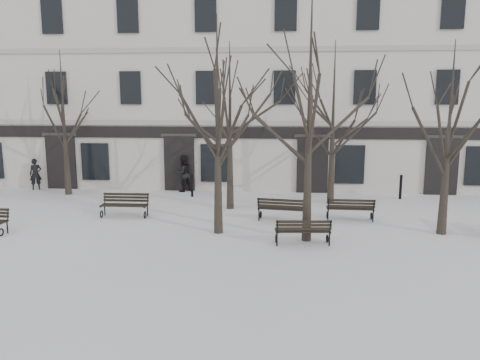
# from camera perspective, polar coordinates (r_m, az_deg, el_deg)

# --- Properties ---
(ground) EXTENTS (100.00, 100.00, 0.00)m
(ground) POSITION_cam_1_polar(r_m,az_deg,el_deg) (17.08, -1.36, -6.53)
(ground) COLOR white
(ground) RESTS_ON ground
(building) EXTENTS (40.40, 10.20, 11.40)m
(building) POSITION_cam_1_polar(r_m,az_deg,el_deg) (29.32, 1.38, 11.17)
(building) COLOR beige
(building) RESTS_ON ground
(tree_1) EXTENTS (5.37, 5.37, 7.67)m
(tree_1) POSITION_cam_1_polar(r_m,az_deg,el_deg) (16.51, -2.78, 9.75)
(tree_1) COLOR black
(tree_1) RESTS_ON ground
(tree_2) EXTENTS (5.95, 5.95, 8.49)m
(tree_2) POSITION_cam_1_polar(r_m,az_deg,el_deg) (15.73, 8.54, 11.55)
(tree_2) COLOR black
(tree_2) RESTS_ON ground
(tree_3) EXTENTS (4.77, 4.77, 6.81)m
(tree_3) POSITION_cam_1_polar(r_m,az_deg,el_deg) (17.91, 24.23, 7.20)
(tree_3) COLOR black
(tree_3) RESTS_ON ground
(tree_4) EXTENTS (5.04, 5.04, 7.20)m
(tree_4) POSITION_cam_1_polar(r_m,az_deg,el_deg) (25.11, -20.77, 8.47)
(tree_4) COLOR black
(tree_4) RESTS_ON ground
(tree_5) EXTENTS (5.06, 5.06, 7.23)m
(tree_5) POSITION_cam_1_polar(r_m,az_deg,el_deg) (20.37, -1.24, 8.99)
(tree_5) COLOR black
(tree_5) RESTS_ON ground
(tree_6) EXTENTS (5.19, 5.19, 7.42)m
(tree_6) POSITION_cam_1_polar(r_m,az_deg,el_deg) (21.89, 11.33, 9.17)
(tree_6) COLOR black
(tree_6) RESTS_ON ground
(bench_1) EXTENTS (2.01, 0.97, 0.98)m
(bench_1) POSITION_cam_1_polar(r_m,az_deg,el_deg) (18.69, 5.17, -3.45)
(bench_1) COLOR black
(bench_1) RESTS_ON ground
(bench_2) EXTENTS (1.88, 0.82, 0.92)m
(bench_2) POSITION_cam_1_polar(r_m,az_deg,el_deg) (15.76, 7.67, -6.11)
(bench_2) COLOR black
(bench_2) RESTS_ON ground
(bench_3) EXTENTS (1.94, 0.73, 0.97)m
(bench_3) POSITION_cam_1_polar(r_m,az_deg,el_deg) (19.94, -13.86, -2.88)
(bench_3) COLOR black
(bench_3) RESTS_ON ground
(bench_4) EXTENTS (1.88, 0.71, 0.94)m
(bench_4) POSITION_cam_1_polar(r_m,az_deg,el_deg) (19.24, 13.29, -3.36)
(bench_4) COLOR black
(bench_4) RESTS_ON ground
(bollard_a) EXTENTS (0.15, 0.15, 1.15)m
(bollard_a) POSITION_cam_1_polar(r_m,az_deg,el_deg) (23.40, -5.87, -0.56)
(bollard_a) COLOR black
(bollard_a) RESTS_ON ground
(bollard_b) EXTENTS (0.15, 0.15, 1.20)m
(bollard_b) POSITION_cam_1_polar(r_m,az_deg,el_deg) (24.08, 19.00, -0.69)
(bollard_b) COLOR black
(bollard_b) RESTS_ON ground
(pedestrian_a) EXTENTS (0.73, 0.66, 1.68)m
(pedestrian_a) POSITION_cam_1_polar(r_m,az_deg,el_deg) (27.56, -23.54, -1.07)
(pedestrian_a) COLOR black
(pedestrian_a) RESTS_ON ground
(pedestrian_b) EXTENTS (1.17, 1.16, 1.91)m
(pedestrian_b) POSITION_cam_1_polar(r_m,az_deg,el_deg) (24.94, -6.90, -1.39)
(pedestrian_b) COLOR black
(pedestrian_b) RESTS_ON ground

